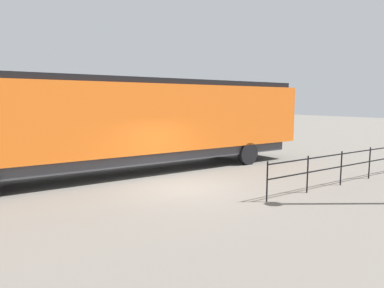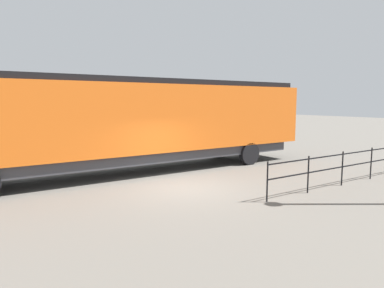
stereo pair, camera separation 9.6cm
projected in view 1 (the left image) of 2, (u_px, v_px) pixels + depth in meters
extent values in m
plane|color=#666059|center=(185.00, 188.00, 12.43)|extent=(120.00, 120.00, 0.00)
cube|color=orange|center=(130.00, 118.00, 14.77)|extent=(2.87, 17.78, 2.85)
cube|color=black|center=(256.00, 122.00, 18.94)|extent=(2.76, 2.86, 2.00)
cube|color=black|center=(129.00, 81.00, 14.58)|extent=(2.59, 17.07, 0.24)
cube|color=#38383D|center=(131.00, 156.00, 14.97)|extent=(2.59, 16.36, 0.45)
cylinder|color=black|center=(216.00, 148.00, 19.20)|extent=(0.30, 1.10, 1.10)
cylinder|color=black|center=(248.00, 154.00, 17.08)|extent=(0.30, 1.10, 1.10)
cube|color=black|center=(370.00, 150.00, 13.86)|extent=(0.04, 11.73, 0.04)
cube|color=black|center=(370.00, 161.00, 13.92)|extent=(0.04, 11.73, 0.04)
cylinder|color=black|center=(267.00, 182.00, 10.68)|extent=(0.05, 0.05, 1.29)
cylinder|color=black|center=(308.00, 174.00, 11.77)|extent=(0.05, 0.05, 1.29)
cylinder|color=black|center=(341.00, 168.00, 12.85)|extent=(0.05, 0.05, 1.29)
cylinder|color=black|center=(369.00, 163.00, 13.93)|extent=(0.05, 0.05, 1.29)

